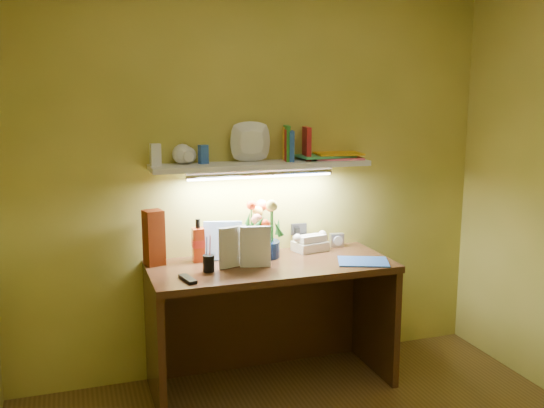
% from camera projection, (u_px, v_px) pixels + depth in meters
% --- Properties ---
extents(desk, '(1.40, 0.60, 0.75)m').
position_uv_depth(desk, '(271.00, 325.00, 3.55)').
color(desk, '#36230E').
rests_on(desk, ground).
extents(flower_bouquet, '(0.27, 0.27, 0.34)m').
position_uv_depth(flower_bouquet, '(264.00, 229.00, 3.59)').
color(flower_bouquet, '#0A193C').
rests_on(flower_bouquet, desk).
extents(telephone, '(0.22, 0.18, 0.12)m').
position_uv_depth(telephone, '(310.00, 241.00, 3.75)').
color(telephone, white).
rests_on(telephone, desk).
extents(desk_clock, '(0.09, 0.05, 0.09)m').
position_uv_depth(desk_clock, '(337.00, 240.00, 3.85)').
color(desk_clock, '#B5B6BA').
rests_on(desk_clock, desk).
extents(whisky_bottle, '(0.07, 0.07, 0.25)m').
position_uv_depth(whisky_bottle, '(198.00, 240.00, 3.50)').
color(whisky_bottle, '#AA3111').
rests_on(whisky_bottle, desk).
extents(whisky_box, '(0.12, 0.12, 0.32)m').
position_uv_depth(whisky_box, '(154.00, 238.00, 3.43)').
color(whisky_box, '#5D1D06').
rests_on(whisky_box, desk).
extents(pen_cup, '(0.07, 0.07, 0.16)m').
position_uv_depth(pen_cup, '(209.00, 258.00, 3.31)').
color(pen_cup, black).
rests_on(pen_cup, desk).
extents(art_card, '(0.23, 0.11, 0.23)m').
position_uv_depth(art_card, '(223.00, 240.00, 3.55)').
color(art_card, white).
rests_on(art_card, desk).
extents(tv_remote, '(0.08, 0.16, 0.02)m').
position_uv_depth(tv_remote, '(188.00, 279.00, 3.17)').
color(tv_remote, black).
rests_on(tv_remote, desk).
extents(blue_folder, '(0.34, 0.30, 0.01)m').
position_uv_depth(blue_folder, '(363.00, 262.00, 3.51)').
color(blue_folder, blue).
rests_on(blue_folder, desk).
extents(desk_book_a, '(0.18, 0.06, 0.24)m').
position_uv_depth(desk_book_a, '(219.00, 249.00, 3.33)').
color(desk_book_a, beige).
rests_on(desk_book_a, desk).
extents(desk_book_b, '(0.17, 0.06, 0.24)m').
position_uv_depth(desk_book_b, '(240.00, 247.00, 3.38)').
color(desk_book_b, white).
rests_on(desk_book_b, desk).
extents(wall_shelf, '(1.30, 0.31, 0.24)m').
position_uv_depth(wall_shelf, '(265.00, 159.00, 3.55)').
color(wall_shelf, white).
rests_on(wall_shelf, ground).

